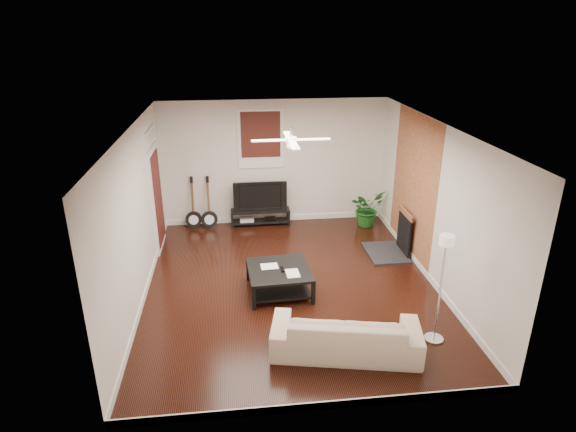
# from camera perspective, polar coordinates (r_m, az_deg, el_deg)

# --- Properties ---
(room) EXTENTS (5.01, 6.01, 2.81)m
(room) POSITION_cam_1_polar(r_m,az_deg,el_deg) (7.99, 0.33, 0.60)
(room) COLOR black
(room) RESTS_ON ground
(brick_accent) EXTENTS (0.02, 2.20, 2.80)m
(brick_accent) POSITION_cam_1_polar(r_m,az_deg,el_deg) (9.50, 14.66, 3.39)
(brick_accent) COLOR #A35934
(brick_accent) RESTS_ON floor
(fireplace) EXTENTS (0.80, 1.10, 0.92)m
(fireplace) POSITION_cam_1_polar(r_m,az_deg,el_deg) (9.74, 12.55, -1.90)
(fireplace) COLOR black
(fireplace) RESTS_ON floor
(window_back) EXTENTS (1.00, 0.06, 1.30)m
(window_back) POSITION_cam_1_polar(r_m,az_deg,el_deg) (10.64, -3.26, 9.10)
(window_back) COLOR #35160E
(window_back) RESTS_ON wall_back
(door_left) EXTENTS (0.08, 1.00, 2.50)m
(door_left) POSITION_cam_1_polar(r_m,az_deg,el_deg) (9.90, -15.36, 3.14)
(door_left) COLOR white
(door_left) RESTS_ON wall_left
(tv_stand) EXTENTS (1.33, 0.35, 0.37)m
(tv_stand) POSITION_cam_1_polar(r_m,az_deg,el_deg) (10.98, -3.30, -0.14)
(tv_stand) COLOR black
(tv_stand) RESTS_ON floor
(tv) EXTENTS (1.19, 0.16, 0.69)m
(tv) POSITION_cam_1_polar(r_m,az_deg,el_deg) (10.81, -3.36, 2.51)
(tv) COLOR black
(tv) RESTS_ON tv_stand
(coffee_table) EXTENTS (1.09, 1.09, 0.44)m
(coffee_table) POSITION_cam_1_polar(r_m,az_deg,el_deg) (8.29, -1.06, -7.61)
(coffee_table) COLOR black
(coffee_table) RESTS_ON floor
(sofa) EXTENTS (2.18, 1.21, 0.60)m
(sofa) POSITION_cam_1_polar(r_m,az_deg,el_deg) (6.92, 6.86, -13.59)
(sofa) COLOR #BFAA8F
(sofa) RESTS_ON floor
(floor_lamp) EXTENTS (0.33, 0.33, 1.68)m
(floor_lamp) POSITION_cam_1_polar(r_m,az_deg,el_deg) (7.12, 17.62, -8.32)
(floor_lamp) COLOR silver
(floor_lamp) RESTS_ON floor
(potted_plant) EXTENTS (0.98, 0.95, 0.83)m
(potted_plant) POSITION_cam_1_polar(r_m,az_deg,el_deg) (11.01, 9.33, 0.94)
(potted_plant) COLOR #175218
(potted_plant) RESTS_ON floor
(guitar_left) EXTENTS (0.38, 0.28, 1.19)m
(guitar_left) POSITION_cam_1_polar(r_m,az_deg,el_deg) (10.84, -11.27, 1.46)
(guitar_left) COLOR black
(guitar_left) RESTS_ON floor
(guitar_right) EXTENTS (0.38, 0.28, 1.19)m
(guitar_right) POSITION_cam_1_polar(r_m,az_deg,el_deg) (10.78, -9.43, 1.49)
(guitar_right) COLOR black
(guitar_right) RESTS_ON floor
(ceiling_fan) EXTENTS (1.24, 1.24, 0.32)m
(ceiling_fan) POSITION_cam_1_polar(r_m,az_deg,el_deg) (7.64, 0.35, 9.02)
(ceiling_fan) COLOR white
(ceiling_fan) RESTS_ON ceiling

